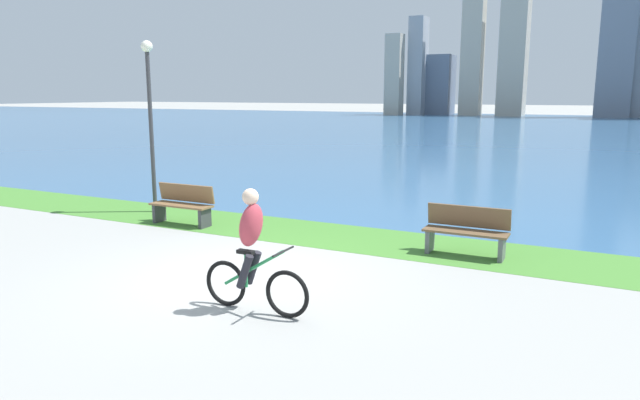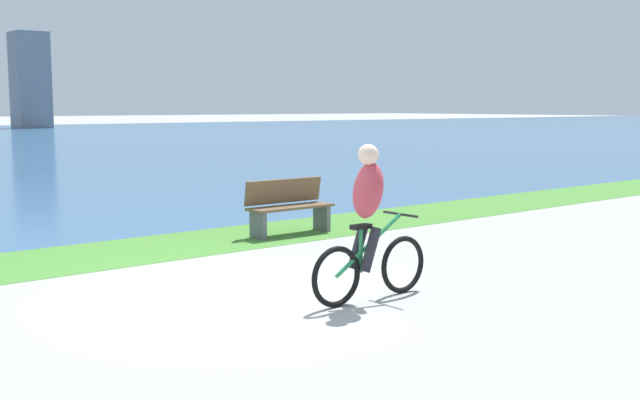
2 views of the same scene
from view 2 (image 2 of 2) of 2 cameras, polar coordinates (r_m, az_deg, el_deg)
ground_plane at (r=8.75m, az=-7.00°, el=-6.92°), size 300.00×300.00×0.00m
grass_strip_bayside at (r=11.40m, az=-15.29°, el=-3.83°), size 120.00×2.06×0.01m
cyclist_lead at (r=8.29m, az=3.61°, el=-1.75°), size 1.63×0.52×1.69m
bench_near_path at (r=12.65m, az=-2.32°, el=-0.50°), size 1.50×0.47×0.90m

